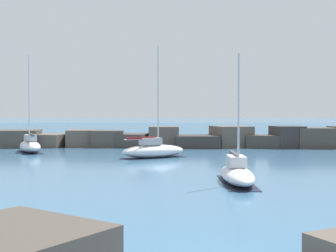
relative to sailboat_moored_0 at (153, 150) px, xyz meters
The scene contains 5 objects.
open_sea_beyond 73.05m from the sailboat_moored_0, 86.97° to the left, with size 400.00×116.00×0.01m.
breakwater_jetty 14.27m from the sailboat_moored_0, 64.79° to the left, with size 66.27×7.37×2.54m.
sailboat_moored_0 is the anchor object (origin of this frame).
sailboat_moored_4 16.03m from the sailboat_moored_0, 68.33° to the right, with size 1.98×6.65×7.66m.
sailboat_moored_5 14.17m from the sailboat_moored_0, 158.27° to the left, with size 4.34×6.11×10.18m.
Camera 1 is at (-1.23, -11.34, 4.28)m, focal length 50.00 mm.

